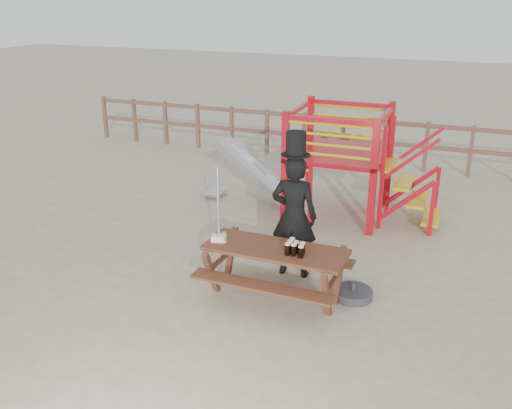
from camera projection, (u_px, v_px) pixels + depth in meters
ground at (261, 299)px, 8.06m from camera, size 60.00×60.00×0.00m
back_fence at (363, 136)px, 13.89m from camera, size 15.09×0.09×1.20m
playground_fort at (335, 160)px, 10.75m from camera, size 4.71×1.84×2.10m
picnic_table at (275, 266)px, 7.95m from camera, size 2.00×1.41×0.76m
man_with_hat at (294, 213)px, 8.43m from camera, size 0.72×0.49×2.23m
metal_pole at (219, 229)px, 8.10m from camera, size 0.04×0.04×1.82m
parasol_base at (353, 294)px, 8.07m from camera, size 0.55×0.55×0.23m
paper_bag at (218, 238)px, 8.05m from camera, size 0.21×0.18×0.08m
stout_pints at (295, 248)px, 7.65m from camera, size 0.27×0.27×0.17m
empty_glasses at (224, 238)px, 8.00m from camera, size 0.07×0.07×0.15m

